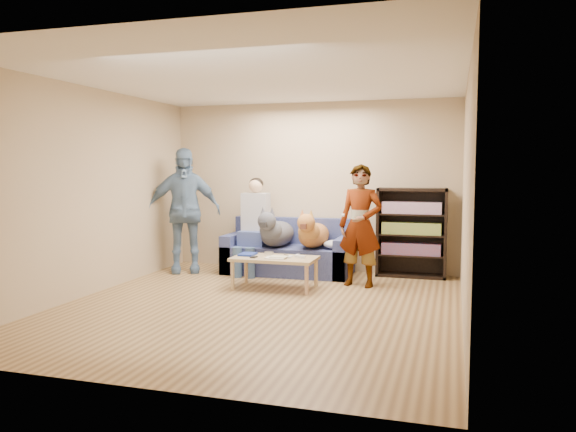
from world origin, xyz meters
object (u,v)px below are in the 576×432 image
(sofa, at_px, (289,255))
(coffee_table, at_px, (275,261))
(notebook_blue, at_px, (248,254))
(person_seated, at_px, (254,222))
(bookshelf, at_px, (412,231))
(dog_gray, at_px, (275,232))
(dog_tan, at_px, (312,233))
(person_standing_right, at_px, (360,226))
(person_standing_left, at_px, (184,210))
(camera_silver, at_px, (269,253))

(sofa, relative_size, coffee_table, 1.73)
(notebook_blue, bearing_deg, person_seated, 105.28)
(bookshelf, bearing_deg, notebook_blue, -147.95)
(person_seated, height_order, dog_gray, person_seated)
(sofa, distance_m, person_seated, 0.73)
(dog_tan, distance_m, bookshelf, 1.45)
(person_standing_right, bearing_deg, dog_tan, 161.12)
(notebook_blue, distance_m, dog_tan, 1.13)
(dog_tan, bearing_deg, bookshelf, 16.97)
(dog_gray, bearing_deg, person_seated, 162.52)
(sofa, xyz_separation_m, dog_tan, (0.41, -0.19, 0.36))
(notebook_blue, bearing_deg, person_standing_left, 152.34)
(person_seated, relative_size, dog_gray, 1.17)
(person_standing_left, xyz_separation_m, coffee_table, (1.69, -0.73, -0.57))
(notebook_blue, relative_size, dog_tan, 0.22)
(person_standing_right, distance_m, person_seated, 1.78)
(camera_silver, xyz_separation_m, bookshelf, (1.79, 1.23, 0.23))
(dog_tan, bearing_deg, person_standing_right, -29.64)
(dog_gray, distance_m, dog_tan, 0.55)
(person_seated, relative_size, coffee_table, 1.34)
(camera_silver, relative_size, coffee_table, 0.10)
(person_standing_left, bearing_deg, dog_tan, -19.47)
(person_standing_left, relative_size, dog_tan, 1.62)
(person_standing_left, bearing_deg, coffee_table, -48.34)
(sofa, height_order, dog_gray, dog_gray)
(camera_silver, bearing_deg, dog_gray, 101.22)
(person_standing_left, xyz_separation_m, bookshelf, (3.36, 0.62, -0.27))
(notebook_blue, distance_m, bookshelf, 2.45)
(person_standing_left, bearing_deg, bookshelf, -14.68)
(person_standing_left, relative_size, coffee_table, 1.72)
(camera_silver, height_order, person_seated, person_seated)
(dog_gray, height_order, bookshelf, bookshelf)
(person_seated, xyz_separation_m, bookshelf, (2.32, 0.36, -0.09))
(person_standing_left, height_order, dog_tan, person_standing_left)
(sofa, distance_m, bookshelf, 1.86)
(dog_tan, bearing_deg, sofa, 155.33)
(person_seated, bearing_deg, dog_tan, -3.84)
(person_standing_left, distance_m, sofa, 1.74)
(dog_tan, bearing_deg, person_seated, 176.16)
(person_standing_right, height_order, bookshelf, person_standing_right)
(camera_silver, xyz_separation_m, coffee_table, (0.12, -0.12, -0.07))
(dog_gray, bearing_deg, notebook_blue, -99.28)
(sofa, relative_size, bookshelf, 1.46)
(person_seated, height_order, dog_tan, person_seated)
(camera_silver, distance_m, bookshelf, 2.18)
(person_standing_left, height_order, notebook_blue, person_standing_left)
(dog_gray, xyz_separation_m, dog_tan, (0.55, 0.06, -0.01))
(person_seated, bearing_deg, camera_silver, -58.23)
(dog_tan, height_order, bookshelf, bookshelf)
(coffee_table, distance_m, bookshelf, 2.16)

